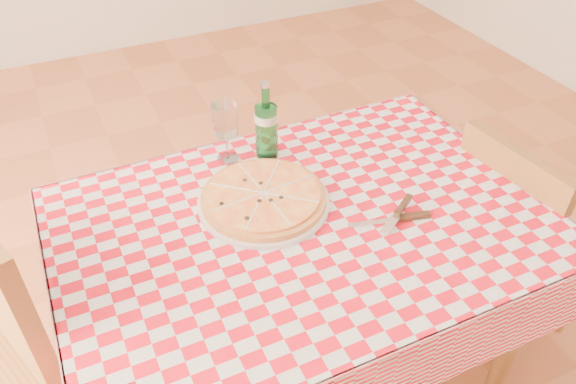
% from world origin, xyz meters
% --- Properties ---
extents(dining_table, '(1.20, 0.80, 0.75)m').
position_xyz_m(dining_table, '(0.00, 0.00, 0.66)').
color(dining_table, brown).
rests_on(dining_table, ground).
extents(tablecloth, '(1.30, 0.90, 0.01)m').
position_xyz_m(tablecloth, '(0.00, 0.00, 0.75)').
color(tablecloth, '#B20B19').
rests_on(tablecloth, dining_table).
extents(chair_near, '(0.42, 0.42, 0.85)m').
position_xyz_m(chair_near, '(0.73, -0.08, 0.49)').
color(chair_near, brown).
rests_on(chair_near, ground).
extents(pizza_plate, '(0.40, 0.40, 0.05)m').
position_xyz_m(pizza_plate, '(-0.07, 0.11, 0.78)').
color(pizza_plate, '#D38C46').
rests_on(pizza_plate, tablecloth).
extents(water_bottle, '(0.08, 0.08, 0.25)m').
position_xyz_m(water_bottle, '(0.03, 0.32, 0.88)').
color(water_bottle, '#1B6C2E').
rests_on(water_bottle, tablecloth).
extents(wine_glass, '(0.09, 0.09, 0.19)m').
position_xyz_m(wine_glass, '(-0.09, 0.35, 0.85)').
color(wine_glass, white).
rests_on(wine_glass, tablecloth).
extents(cutlery, '(0.28, 0.25, 0.03)m').
position_xyz_m(cutlery, '(0.22, -0.10, 0.77)').
color(cutlery, silver).
rests_on(cutlery, tablecloth).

